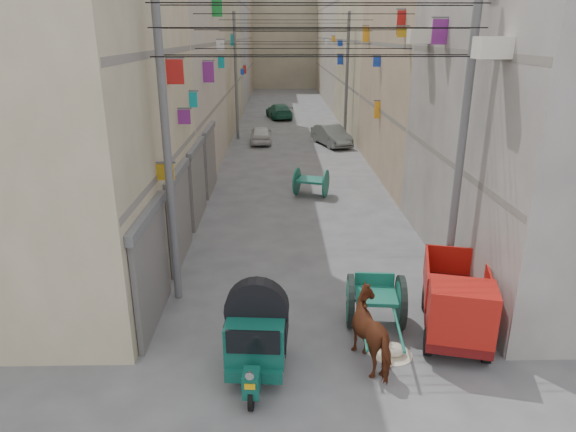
{
  "coord_description": "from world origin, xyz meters",
  "views": [
    {
      "loc": [
        -0.9,
        -6.32,
        6.68
      ],
      "look_at": [
        -0.65,
        6.5,
        2.11
      ],
      "focal_mm": 32.0,
      "sensor_mm": 36.0,
      "label": 1
    }
  ],
  "objects_px": {
    "horse": "(376,332)",
    "distant_car_grey": "(331,135)",
    "mini_truck": "(457,308)",
    "feed_sack": "(393,350)",
    "tonga_cart": "(375,300)",
    "second_cart": "(311,181)",
    "distant_car_green": "(279,111)",
    "auto_rickshaw": "(257,332)",
    "distant_car_white": "(261,134)"
  },
  "relations": [
    {
      "from": "horse",
      "to": "distant_car_grey",
      "type": "relative_size",
      "value": 0.47
    },
    {
      "from": "mini_truck",
      "to": "feed_sack",
      "type": "xyz_separation_m",
      "value": [
        -1.52,
        -0.53,
        -0.7
      ]
    },
    {
      "from": "tonga_cart",
      "to": "second_cart",
      "type": "bearing_deg",
      "value": 99.75
    },
    {
      "from": "mini_truck",
      "to": "distant_car_green",
      "type": "xyz_separation_m",
      "value": [
        -3.91,
        33.01,
        -0.24
      ]
    },
    {
      "from": "distant_car_green",
      "to": "auto_rickshaw",
      "type": "bearing_deg",
      "value": 77.71
    },
    {
      "from": "mini_truck",
      "to": "feed_sack",
      "type": "distance_m",
      "value": 1.76
    },
    {
      "from": "tonga_cart",
      "to": "mini_truck",
      "type": "bearing_deg",
      "value": -17.3
    },
    {
      "from": "mini_truck",
      "to": "feed_sack",
      "type": "height_order",
      "value": "mini_truck"
    },
    {
      "from": "auto_rickshaw",
      "to": "distant_car_white",
      "type": "distance_m",
      "value": 23.79
    },
    {
      "from": "auto_rickshaw",
      "to": "feed_sack",
      "type": "relative_size",
      "value": 4.26
    },
    {
      "from": "second_cart",
      "to": "distant_car_green",
      "type": "height_order",
      "value": "second_cart"
    },
    {
      "from": "mini_truck",
      "to": "distant_car_green",
      "type": "height_order",
      "value": "mini_truck"
    },
    {
      "from": "feed_sack",
      "to": "distant_car_white",
      "type": "height_order",
      "value": "distant_car_white"
    },
    {
      "from": "distant_car_white",
      "to": "distant_car_grey",
      "type": "bearing_deg",
      "value": 168.4
    },
    {
      "from": "auto_rickshaw",
      "to": "distant_car_grey",
      "type": "height_order",
      "value": "auto_rickshaw"
    },
    {
      "from": "tonga_cart",
      "to": "second_cart",
      "type": "relative_size",
      "value": 1.76
    },
    {
      "from": "feed_sack",
      "to": "distant_car_grey",
      "type": "bearing_deg",
      "value": 87.77
    },
    {
      "from": "horse",
      "to": "mini_truck",
      "type": "bearing_deg",
      "value": -177.1
    },
    {
      "from": "tonga_cart",
      "to": "feed_sack",
      "type": "bearing_deg",
      "value": -76.32
    },
    {
      "from": "auto_rickshaw",
      "to": "horse",
      "type": "distance_m",
      "value": 2.5
    },
    {
      "from": "auto_rickshaw",
      "to": "feed_sack",
      "type": "distance_m",
      "value": 3.09
    },
    {
      "from": "second_cart",
      "to": "distant_car_white",
      "type": "distance_m",
      "value": 11.74
    },
    {
      "from": "feed_sack",
      "to": "horse",
      "type": "distance_m",
      "value": 0.81
    },
    {
      "from": "auto_rickshaw",
      "to": "mini_truck",
      "type": "relative_size",
      "value": 0.69
    },
    {
      "from": "feed_sack",
      "to": "distant_car_grey",
      "type": "distance_m",
      "value": 22.55
    },
    {
      "from": "feed_sack",
      "to": "distant_car_green",
      "type": "xyz_separation_m",
      "value": [
        -2.39,
        33.54,
        0.46
      ]
    },
    {
      "from": "feed_sack",
      "to": "distant_car_grey",
      "type": "relative_size",
      "value": 0.14
    },
    {
      "from": "tonga_cart",
      "to": "distant_car_white",
      "type": "xyz_separation_m",
      "value": [
        -3.4,
        22.05,
        -0.11
      ]
    },
    {
      "from": "horse",
      "to": "tonga_cart",
      "type": "bearing_deg",
      "value": -119.07
    },
    {
      "from": "feed_sack",
      "to": "distant_car_grey",
      "type": "xyz_separation_m",
      "value": [
        0.88,
        22.52,
        0.5
      ]
    },
    {
      "from": "feed_sack",
      "to": "distant_car_green",
      "type": "bearing_deg",
      "value": 94.07
    },
    {
      "from": "feed_sack",
      "to": "distant_car_green",
      "type": "relative_size",
      "value": 0.13
    },
    {
      "from": "auto_rickshaw",
      "to": "distant_car_grey",
      "type": "xyz_separation_m",
      "value": [
        3.82,
        23.02,
        -0.31
      ]
    },
    {
      "from": "distant_car_grey",
      "to": "distant_car_white",
      "type": "bearing_deg",
      "value": 151.64
    },
    {
      "from": "tonga_cart",
      "to": "distant_car_green",
      "type": "distance_m",
      "value": 32.39
    },
    {
      "from": "distant_car_white",
      "to": "distant_car_grey",
      "type": "height_order",
      "value": "distant_car_grey"
    },
    {
      "from": "distant_car_grey",
      "to": "auto_rickshaw",
      "type": "bearing_deg",
      "value": -118.17
    },
    {
      "from": "mini_truck",
      "to": "horse",
      "type": "height_order",
      "value": "mini_truck"
    },
    {
      "from": "tonga_cart",
      "to": "second_cart",
      "type": "xyz_separation_m",
      "value": [
        -0.88,
        10.58,
        -0.03
      ]
    },
    {
      "from": "feed_sack",
      "to": "mini_truck",
      "type": "bearing_deg",
      "value": 19.23
    },
    {
      "from": "auto_rickshaw",
      "to": "tonga_cart",
      "type": "height_order",
      "value": "auto_rickshaw"
    },
    {
      "from": "auto_rickshaw",
      "to": "mini_truck",
      "type": "distance_m",
      "value": 4.58
    },
    {
      "from": "horse",
      "to": "distant_car_grey",
      "type": "xyz_separation_m",
      "value": [
        1.34,
        22.78,
        -0.12
      ]
    },
    {
      "from": "second_cart",
      "to": "feed_sack",
      "type": "bearing_deg",
      "value": -66.96
    },
    {
      "from": "tonga_cart",
      "to": "mini_truck",
      "type": "height_order",
      "value": "mini_truck"
    },
    {
      "from": "auto_rickshaw",
      "to": "mini_truck",
      "type": "bearing_deg",
      "value": 17.07
    },
    {
      "from": "mini_truck",
      "to": "horse",
      "type": "distance_m",
      "value": 2.13
    },
    {
      "from": "tonga_cart",
      "to": "horse",
      "type": "relative_size",
      "value": 1.64
    },
    {
      "from": "distant_car_white",
      "to": "second_cart",
      "type": "bearing_deg",
      "value": 100.43
    },
    {
      "from": "mini_truck",
      "to": "second_cart",
      "type": "relative_size",
      "value": 2.02
    }
  ]
}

